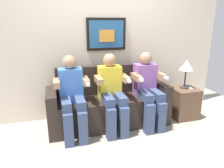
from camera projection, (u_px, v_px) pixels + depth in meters
name	position (u px, v px, depth m)	size (l,w,h in m)	color
ground_plane	(115.00, 134.00, 2.92)	(5.47, 5.47, 0.00)	#9E9384
back_wall_assembly	(102.00, 37.00, 3.25)	(4.21, 0.10, 2.60)	beige
couch	(109.00, 105.00, 3.13)	(1.81, 0.58, 0.90)	#2D231E
person_on_left	(72.00, 94.00, 2.75)	(0.46, 0.56, 1.11)	#3F72CC
person_in_middle	(112.00, 90.00, 2.89)	(0.46, 0.56, 1.11)	yellow
person_on_right	(148.00, 87.00, 3.04)	(0.46, 0.56, 1.11)	#8C59A5
side_table_right	(183.00, 103.00, 3.38)	(0.40, 0.40, 0.50)	brown
table_lamp	(186.00, 66.00, 3.24)	(0.22, 0.22, 0.46)	#333338
spare_remote_on_table	(190.00, 88.00, 3.31)	(0.04, 0.13, 0.02)	white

